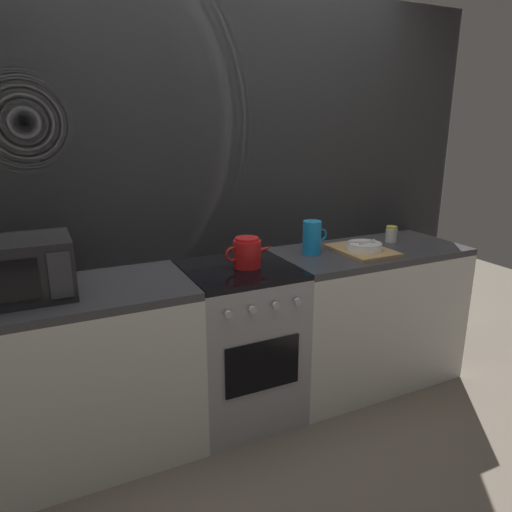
{
  "coord_description": "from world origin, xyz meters",
  "views": [
    {
      "loc": [
        -0.96,
        -2.23,
        1.66
      ],
      "look_at": [
        0.11,
        0.0,
        0.95
      ],
      "focal_mm": 32.63,
      "sensor_mm": 36.0,
      "label": 1
    }
  ],
  "objects": [
    {
      "name": "kettle",
      "position": [
        0.05,
        -0.02,
        0.98
      ],
      "size": [
        0.28,
        0.15,
        0.17
      ],
      "color": "red",
      "rests_on": "stove_unit"
    },
    {
      "name": "ground_plane",
      "position": [
        0.0,
        0.0,
        0.0
      ],
      "size": [
        8.0,
        8.0,
        0.0
      ],
      "primitive_type": "plane",
      "color": "#6B6054"
    },
    {
      "name": "stove_unit",
      "position": [
        -0.0,
        -0.0,
        0.45
      ],
      "size": [
        0.6,
        0.63,
        0.9
      ],
      "color": "#9E9EA3",
      "rests_on": "ground_plane"
    },
    {
      "name": "back_wall",
      "position": [
        0.0,
        0.32,
        1.2
      ],
      "size": [
        3.6,
        0.05,
        2.4
      ],
      "color": "gray",
      "rests_on": "ground_plane"
    },
    {
      "name": "counter_left",
      "position": [
        -0.9,
        0.0,
        0.45
      ],
      "size": [
        1.2,
        0.6,
        0.9
      ],
      "color": "silver",
      "rests_on": "ground_plane"
    },
    {
      "name": "spice_jar",
      "position": [
        1.14,
        0.08,
        0.95
      ],
      "size": [
        0.08,
        0.08,
        0.1
      ],
      "color": "silver",
      "rests_on": "counter_right"
    },
    {
      "name": "dish_pile",
      "position": [
        0.81,
        -0.05,
        0.92
      ],
      "size": [
        0.3,
        0.4,
        0.07
      ],
      "color": "tan",
      "rests_on": "counter_right"
    },
    {
      "name": "counter_right",
      "position": [
        0.9,
        0.0,
        0.45
      ],
      "size": [
        1.2,
        0.6,
        0.9
      ],
      "color": "silver",
      "rests_on": "ground_plane"
    },
    {
      "name": "pitcher",
      "position": [
        0.51,
        0.06,
        1.0
      ],
      "size": [
        0.16,
        0.11,
        0.2
      ],
      "color": "#198CD8",
      "rests_on": "counter_right"
    },
    {
      "name": "microwave",
      "position": [
        -1.07,
        -0.0,
        1.04
      ],
      "size": [
        0.46,
        0.35,
        0.27
      ],
      "color": "black",
      "rests_on": "counter_left"
    }
  ]
}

